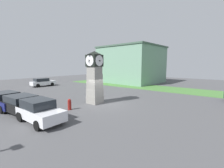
% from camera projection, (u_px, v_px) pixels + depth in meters
% --- Properties ---
extents(ground_plane, '(74.37, 74.37, 0.00)m').
position_uv_depth(ground_plane, '(103.00, 104.00, 15.09)').
color(ground_plane, '#4C4C4F').
extents(clock_tower, '(1.73, 1.72, 5.31)m').
position_uv_depth(clock_tower, '(95.00, 77.00, 15.26)').
color(clock_tower, gray).
rests_on(clock_tower, ground_plane).
extents(bollard_near_tower, '(0.30, 0.30, 0.97)m').
position_uv_depth(bollard_near_tower, '(49.00, 106.00, 12.67)').
color(bollard_near_tower, brown).
rests_on(bollard_near_tower, ground_plane).
extents(bollard_mid_row, '(0.31, 0.31, 0.98)m').
position_uv_depth(bollard_mid_row, '(69.00, 104.00, 13.22)').
color(bollard_mid_row, maroon).
rests_on(bollard_mid_row, ground_plane).
extents(car_navy_sedan, '(4.20, 2.30, 1.47)m').
position_uv_depth(car_navy_sedan, '(6.00, 100.00, 13.65)').
color(car_navy_sedan, navy).
rests_on(car_navy_sedan, ground_plane).
extents(car_near_tower, '(4.43, 2.23, 1.49)m').
position_uv_depth(car_near_tower, '(23.00, 104.00, 12.12)').
color(car_near_tower, black).
rests_on(car_near_tower, ground_plane).
extents(car_by_building, '(3.88, 1.87, 1.58)m').
position_uv_depth(car_by_building, '(40.00, 111.00, 10.37)').
color(car_by_building, silver).
rests_on(car_by_building, ground_plane).
extents(car_silver_hatch, '(2.12, 4.31, 1.50)m').
position_uv_depth(car_silver_hatch, '(43.00, 82.00, 27.70)').
color(car_silver_hatch, silver).
rests_on(car_silver_hatch, ground_plane).
extents(pedestrian_near_bench, '(0.36, 0.46, 1.72)m').
position_uv_depth(pedestrian_near_bench, '(88.00, 78.00, 34.62)').
color(pedestrian_near_bench, '#264CA5').
rests_on(pedestrian_near_bench, ground_plane).
extents(street_lamp_far_side, '(0.50, 0.24, 5.66)m').
position_uv_depth(street_lamp_far_side, '(139.00, 68.00, 31.32)').
color(street_lamp_far_side, '#333338').
rests_on(street_lamp_far_side, ground_plane).
extents(warehouse_blue_far, '(13.22, 12.05, 8.01)m').
position_uv_depth(warehouse_blue_far, '(131.00, 65.00, 34.16)').
color(warehouse_blue_far, gray).
rests_on(warehouse_blue_far, ground_plane).
extents(grass_verge_far, '(44.62, 5.91, 0.04)m').
position_uv_depth(grass_verge_far, '(174.00, 90.00, 23.84)').
color(grass_verge_far, '#477A38').
rests_on(grass_verge_far, ground_plane).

